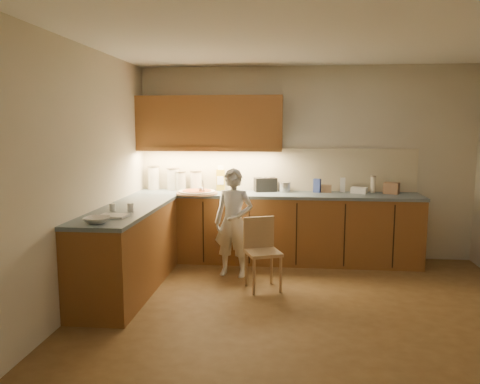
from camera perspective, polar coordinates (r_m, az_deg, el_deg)
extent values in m
plane|color=brown|center=(4.79, 8.29, -14.11)|extent=(4.50, 4.50, 0.00)
cube|color=beige|center=(6.46, 7.84, 3.52)|extent=(4.50, 0.04, 2.60)
cube|color=beige|center=(2.50, 10.66, -3.63)|extent=(4.50, 0.04, 2.60)
cube|color=beige|center=(4.91, -18.62, 1.77)|extent=(0.04, 4.00, 2.60)
cube|color=white|center=(4.51, 8.99, 18.15)|extent=(4.50, 4.00, 0.04)
cube|color=brown|center=(6.29, 4.34, -4.48)|extent=(3.75, 0.60, 0.88)
cube|color=brown|center=(5.32, -13.44, -7.01)|extent=(0.60, 2.00, 0.88)
cube|color=#4A5D6A|center=(6.21, 4.39, -0.33)|extent=(3.77, 0.62, 0.04)
cube|color=#4A5D6A|center=(5.22, -13.61, -2.12)|extent=(0.62, 2.02, 0.04)
cube|color=black|center=(6.23, -9.96, -4.71)|extent=(0.02, 0.01, 0.80)
cube|color=black|center=(6.09, -4.50, -4.90)|extent=(0.02, 0.01, 0.80)
cube|color=black|center=(6.01, 1.15, -5.04)|extent=(0.02, 0.01, 0.80)
cube|color=black|center=(5.99, 6.90, -5.14)|extent=(0.02, 0.01, 0.80)
cube|color=black|center=(6.03, 12.63, -5.19)|extent=(0.02, 0.01, 0.80)
cube|color=black|center=(6.13, 18.23, -5.19)|extent=(0.02, 0.01, 0.80)
cube|color=beige|center=(6.45, 4.49, 2.76)|extent=(3.75, 0.02, 0.58)
cube|color=brown|center=(6.35, -3.71, 8.47)|extent=(1.95, 0.35, 0.70)
cube|color=brown|center=(6.19, -3.96, 5.23)|extent=(1.95, 0.02, 0.06)
cylinder|color=tan|center=(6.13, -5.27, -0.15)|extent=(0.54, 0.54, 0.02)
cylinder|color=beige|center=(6.12, -5.27, 0.05)|extent=(0.48, 0.48, 0.02)
cylinder|color=#AF4117|center=(6.12, -5.28, 0.17)|extent=(0.38, 0.38, 0.01)
sphere|color=white|center=(6.06, -4.75, 0.33)|extent=(0.07, 0.07, 0.07)
cylinder|color=white|center=(5.99, -4.47, 0.56)|extent=(0.03, 0.13, 0.22)
imported|color=silver|center=(5.62, -0.78, -3.75)|extent=(0.52, 0.39, 1.30)
cylinder|color=tan|center=(5.08, 1.72, -10.33)|extent=(0.03, 0.03, 0.40)
cylinder|color=tan|center=(5.17, 4.97, -10.02)|extent=(0.03, 0.03, 0.40)
cylinder|color=tan|center=(5.35, 0.75, -9.35)|extent=(0.03, 0.03, 0.40)
cylinder|color=tan|center=(5.44, 3.85, -9.08)|extent=(0.03, 0.03, 0.40)
cube|color=tan|center=(5.20, 2.84, -7.40)|extent=(0.46, 0.46, 0.04)
cube|color=tan|center=(5.30, 2.30, -4.92)|extent=(0.34, 0.16, 0.36)
imported|color=white|center=(4.48, -17.04, -3.28)|extent=(0.23, 0.23, 0.06)
cylinder|color=white|center=(6.64, -10.49, 1.64)|extent=(0.16, 0.16, 0.31)
cylinder|color=gray|center=(6.62, -10.52, 3.07)|extent=(0.17, 0.17, 0.02)
cylinder|color=white|center=(6.56, -8.15, 1.51)|extent=(0.17, 0.17, 0.29)
cylinder|color=gray|center=(6.54, -8.18, 2.87)|extent=(0.18, 0.18, 0.02)
cylinder|color=beige|center=(6.49, -7.21, 1.28)|extent=(0.13, 0.13, 0.25)
cylinder|color=gray|center=(6.48, -7.23, 2.45)|extent=(0.14, 0.14, 0.02)
cylinder|color=white|center=(6.50, -5.39, 1.33)|extent=(0.16, 0.16, 0.25)
cylinder|color=gray|center=(6.48, -5.41, 2.53)|extent=(0.17, 0.17, 0.02)
cube|color=gold|center=(6.43, -2.36, 1.47)|extent=(0.12, 0.09, 0.29)
cube|color=white|center=(6.42, -2.36, 2.98)|extent=(0.07, 0.05, 0.05)
cube|color=black|center=(6.35, 3.11, 0.91)|extent=(0.33, 0.24, 0.19)
cube|color=silver|center=(6.33, 2.80, 1.77)|extent=(0.07, 0.13, 0.00)
cube|color=silver|center=(6.35, 3.44, 1.78)|extent=(0.07, 0.13, 0.00)
cylinder|color=silver|center=(6.32, 5.43, 0.56)|extent=(0.16, 0.16, 0.12)
cylinder|color=silver|center=(6.32, 5.44, 1.16)|extent=(0.17, 0.17, 0.01)
cube|color=#33479B|center=(6.34, 9.38, 0.78)|extent=(0.11, 0.09, 0.18)
cube|color=tan|center=(6.37, 10.47, 0.40)|extent=(0.15, 0.11, 0.10)
cube|color=white|center=(6.43, 12.40, 0.84)|extent=(0.07, 0.07, 0.19)
cube|color=silver|center=(6.38, 14.32, 0.21)|extent=(0.23, 0.20, 0.08)
cylinder|color=white|center=(6.48, 15.91, 0.86)|extent=(0.07, 0.07, 0.21)
cylinder|color=gray|center=(6.47, 15.95, 1.85)|extent=(0.07, 0.07, 0.01)
cube|color=#977051|center=(6.44, 17.98, 0.44)|extent=(0.23, 0.21, 0.15)
cube|color=silver|center=(4.74, -15.21, -2.83)|extent=(0.28, 0.23, 0.02)
cylinder|color=white|center=(5.05, -15.29, -1.81)|extent=(0.07, 0.07, 0.08)
cylinder|color=white|center=(4.99, -13.21, -1.83)|extent=(0.07, 0.07, 0.09)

